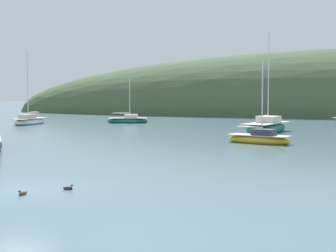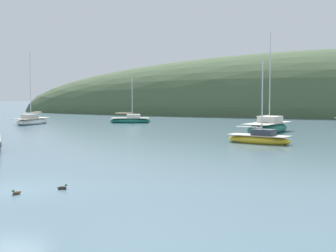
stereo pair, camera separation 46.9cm
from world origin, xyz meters
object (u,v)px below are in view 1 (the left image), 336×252
object	(u,v)px
sailboat_yellow_far	(128,120)
sailboat_red_portside	(29,121)
sailboat_navy_dinghy	(259,139)
duck_lead	(68,188)
sailboat_cream_ketch	(267,128)
duck_trailing	(23,193)

from	to	relation	value
sailboat_yellow_far	sailboat_red_portside	size ratio (longest dim) A/B	0.67
sailboat_navy_dinghy	duck_lead	xyz separation A→B (m)	(-5.14, -20.03, -0.27)
sailboat_cream_ketch	duck_lead	xyz separation A→B (m)	(-4.68, -30.76, -0.40)
sailboat_navy_dinghy	sailboat_red_portside	bearing A→B (deg)	153.37
sailboat_red_portside	duck_trailing	bearing A→B (deg)	-57.36
sailboat_red_portside	sailboat_cream_ketch	xyz separation A→B (m)	(28.95, -4.01, 0.07)
sailboat_yellow_far	duck_trailing	world-z (taller)	sailboat_yellow_far
sailboat_navy_dinghy	sailboat_red_portside	size ratio (longest dim) A/B	0.70
sailboat_yellow_far	sailboat_navy_dinghy	size ratio (longest dim) A/B	0.96
sailboat_red_portside	duck_trailing	world-z (taller)	sailboat_red_portside
sailboat_red_portside	duck_lead	size ratio (longest dim) A/B	22.27
sailboat_red_portside	sailboat_yellow_far	bearing A→B (deg)	31.05
sailboat_yellow_far	duck_lead	bearing A→B (deg)	-71.41
sailboat_yellow_far	duck_lead	world-z (taller)	sailboat_yellow_far
sailboat_navy_dinghy	sailboat_cream_ketch	xyz separation A→B (m)	(-0.46, 10.73, 0.13)
duck_trailing	sailboat_red_portside	bearing A→B (deg)	122.64
sailboat_cream_ketch	duck_trailing	world-z (taller)	sailboat_cream_ketch
duck_trailing	sailboat_navy_dinghy	bearing A→B (deg)	73.72
sailboat_navy_dinghy	duck_trailing	world-z (taller)	sailboat_navy_dinghy
duck_lead	duck_trailing	bearing A→B (deg)	-128.90
sailboat_red_portside	duck_lead	distance (m)	42.40
sailboat_red_portside	sailboat_cream_ketch	size ratio (longest dim) A/B	0.91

